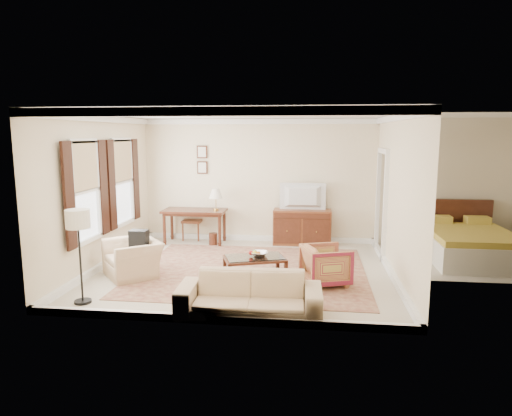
% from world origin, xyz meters
% --- Properties ---
extents(room_shell, '(5.51, 5.01, 2.91)m').
position_xyz_m(room_shell, '(0.00, 0.00, 2.47)').
color(room_shell, beige).
rests_on(room_shell, ground).
extents(annex_bedroom, '(3.00, 2.70, 2.90)m').
position_xyz_m(annex_bedroom, '(4.49, 1.15, 0.34)').
color(annex_bedroom, beige).
rests_on(annex_bedroom, ground).
extents(window_front, '(0.12, 1.56, 1.80)m').
position_xyz_m(window_front, '(-2.70, -0.70, 1.55)').
color(window_front, '#CCB284').
rests_on(window_front, room_shell).
extents(window_rear, '(0.12, 1.56, 1.80)m').
position_xyz_m(window_rear, '(-2.70, 0.90, 1.55)').
color(window_rear, '#CCB284').
rests_on(window_rear, room_shell).
extents(doorway, '(0.10, 1.12, 2.25)m').
position_xyz_m(doorway, '(2.71, 1.50, 1.08)').
color(doorway, white).
rests_on(doorway, room_shell).
extents(rug, '(4.27, 3.66, 0.01)m').
position_xyz_m(rug, '(0.14, -0.01, 0.01)').
color(rug, maroon).
rests_on(rug, room_shell).
extents(writing_desk, '(1.46, 0.73, 0.80)m').
position_xyz_m(writing_desk, '(-1.46, 2.04, 0.69)').
color(writing_desk, '#4B2215').
rests_on(writing_desk, room_shell).
extents(desk_chair, '(0.48, 0.48, 1.05)m').
position_xyz_m(desk_chair, '(-1.61, 2.39, 0.53)').
color(desk_chair, brown).
rests_on(desk_chair, room_shell).
extents(desk_lamp, '(0.32, 0.32, 0.50)m').
position_xyz_m(desk_lamp, '(-0.95, 2.04, 1.05)').
color(desk_lamp, silver).
rests_on(desk_lamp, writing_desk).
extents(framed_prints, '(0.25, 0.04, 0.68)m').
position_xyz_m(framed_prints, '(-1.36, 2.47, 1.94)').
color(framed_prints, '#4B2215').
rests_on(framed_prints, room_shell).
extents(sideboard, '(1.32, 0.51, 0.82)m').
position_xyz_m(sideboard, '(1.05, 2.22, 0.41)').
color(sideboard, brown).
rests_on(sideboard, room_shell).
extents(tv, '(1.01, 0.58, 0.13)m').
position_xyz_m(tv, '(1.05, 2.20, 1.32)').
color(tv, black).
rests_on(tv, sideboard).
extents(coffee_table, '(1.18, 0.92, 0.44)m').
position_xyz_m(coffee_table, '(0.29, -0.59, 0.33)').
color(coffee_table, '#4B2215').
rests_on(coffee_table, room_shell).
extents(fruit_bowl, '(0.42, 0.42, 0.10)m').
position_xyz_m(fruit_bowl, '(0.36, -0.53, 0.49)').
color(fruit_bowl, silver).
rests_on(fruit_bowl, coffee_table).
extents(book_a, '(0.20, 0.25, 0.38)m').
position_xyz_m(book_a, '(0.11, -0.66, 0.17)').
color(book_a, brown).
rests_on(book_a, coffee_table).
extents(book_b, '(0.27, 0.14, 0.38)m').
position_xyz_m(book_b, '(0.40, -0.60, 0.17)').
color(book_b, brown).
rests_on(book_b, coffee_table).
extents(striped_armchair, '(0.88, 0.91, 0.75)m').
position_xyz_m(striped_armchair, '(1.51, -0.64, 0.37)').
color(striped_armchair, maroon).
rests_on(striped_armchair, room_shell).
extents(club_armchair, '(1.13, 1.18, 0.87)m').
position_xyz_m(club_armchair, '(-1.94, -0.56, 0.44)').
color(club_armchair, '#CFAC8B').
rests_on(club_armchair, room_shell).
extents(backpack, '(0.33, 0.38, 0.40)m').
position_xyz_m(backpack, '(-1.85, -0.47, 0.68)').
color(backpack, black).
rests_on(backpack, club_armchair).
extents(sofa, '(2.05, 0.66, 0.80)m').
position_xyz_m(sofa, '(0.40, -2.10, 0.40)').
color(sofa, '#CFAC8B').
rests_on(sofa, room_shell).
extents(floor_lamp, '(0.36, 0.36, 1.44)m').
position_xyz_m(floor_lamp, '(-2.19, -1.95, 1.20)').
color(floor_lamp, black).
rests_on(floor_lamp, room_shell).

